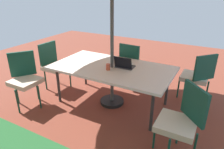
% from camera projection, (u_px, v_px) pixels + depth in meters
% --- Properties ---
extents(ground_plane, '(10.00, 10.00, 0.02)m').
position_uv_depth(ground_plane, '(112.00, 103.00, 3.91)').
color(ground_plane, brown).
extents(dining_table, '(2.11, 1.16, 0.73)m').
position_uv_depth(dining_table, '(112.00, 69.00, 3.63)').
color(dining_table, silver).
rests_on(dining_table, ground_plane).
extents(chair_southwest, '(0.59, 0.59, 0.98)m').
position_uv_depth(chair_southwest, '(197.00, 75.00, 3.72)').
color(chair_southwest, beige).
rests_on(chair_southwest, ground_plane).
extents(chair_northeast, '(0.58, 0.58, 0.98)m').
position_uv_depth(chair_northeast, '(25.00, 77.00, 3.65)').
color(chair_northeast, beige).
rests_on(chair_northeast, ground_plane).
extents(chair_east, '(0.47, 0.46, 0.98)m').
position_uv_depth(chair_east, '(54.00, 64.00, 4.27)').
color(chair_east, beige).
rests_on(chair_east, ground_plane).
extents(chair_northwest, '(0.59, 0.59, 0.98)m').
position_uv_depth(chair_northwest, '(181.00, 119.00, 2.50)').
color(chair_northwest, beige).
rests_on(chair_northwest, ground_plane).
extents(chair_south, '(0.46, 0.47, 0.98)m').
position_uv_depth(chair_south, '(132.00, 63.00, 4.31)').
color(chair_south, beige).
rests_on(chair_south, ground_plane).
extents(laptop, '(0.33, 0.26, 0.21)m').
position_uv_depth(laptop, '(124.00, 65.00, 3.56)').
color(laptop, '#2D2D33').
rests_on(laptop, dining_table).
extents(cup, '(0.07, 0.07, 0.11)m').
position_uv_depth(cup, '(108.00, 67.00, 3.46)').
color(cup, '#CC4C33').
rests_on(cup, dining_table).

